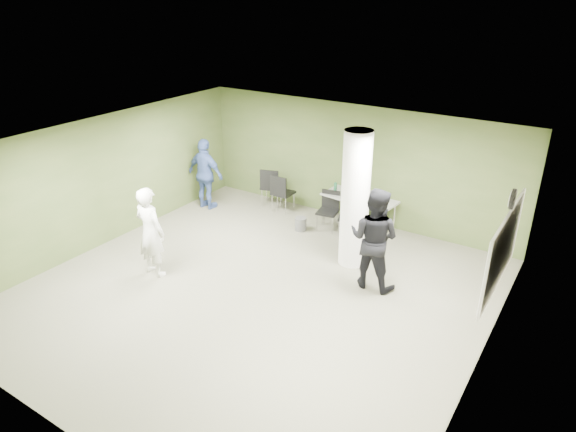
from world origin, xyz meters
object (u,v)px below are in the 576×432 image
Objects in this scene: folding_table at (359,199)px; woman_white at (150,232)px; man_black at (374,239)px; man_blue at (206,174)px; chair_back_left at (271,184)px.

folding_table is 0.97× the size of woman_white.
man_blue is (-5.10, 1.16, -0.08)m from man_black.
man_black is at bearing -151.75° from woman_white.
man_black is (3.79, 1.94, 0.07)m from woman_white.
man_blue is (-1.30, -0.99, 0.32)m from chair_back_left.
woman_white is at bearing 26.56° from man_black.
man_black reaches higher than folding_table.
man_black is 1.09× the size of man_blue.
folding_table is 0.90× the size of man_black.
woman_white is at bearing -115.16° from folding_table.
folding_table is 4.73m from woman_white.
chair_back_left is 0.55× the size of man_blue.
man_blue reaches higher than folding_table.
woman_white reaches higher than man_blue.
folding_table is at bearing 160.44° from chair_back_left.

